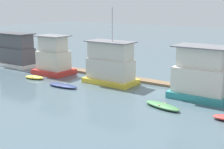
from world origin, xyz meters
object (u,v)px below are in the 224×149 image
Objects in this scene: dinghy_yellow at (34,77)px; mooring_post_far_right at (37,63)px; houseboat_white at (16,51)px; houseboat_red at (53,58)px; houseboat_yellow at (110,64)px; dinghy_green at (162,106)px; dinghy_navy at (63,86)px; houseboat_teal at (201,75)px.

mooring_post_far_right is (-5.86, 5.76, 0.44)m from dinghy_yellow.
mooring_post_far_right is (3.27, 1.33, -1.73)m from houseboat_white.
houseboat_red is 9.49m from houseboat_yellow.
houseboat_yellow reaches higher than dinghy_green.
mooring_post_far_right reaches higher than dinghy_navy.
houseboat_teal reaches higher than dinghy_green.
houseboat_teal reaches higher than dinghy_navy.
houseboat_white is 5.44× the size of mooring_post_far_right.
houseboat_teal reaches higher than mooring_post_far_right.
dinghy_navy is 1.00× the size of dinghy_green.
dinghy_navy is (-3.43, -4.81, -2.19)m from houseboat_yellow.
dinghy_yellow is at bearing -44.48° from mooring_post_far_right.
houseboat_teal is at bearing 1.12° from houseboat_red.
dinghy_yellow is 8.23m from mooring_post_far_right.
houseboat_white is at bearing -157.90° from mooring_post_far_right.
houseboat_yellow is (9.49, 0.24, 0.10)m from houseboat_red.
houseboat_teal is at bearing 0.82° from houseboat_yellow.
houseboat_yellow is at bearing -179.18° from houseboat_teal.
dinghy_yellow is 0.71× the size of dinghy_green.
dinghy_navy is (15.07, -5.34, -2.18)m from houseboat_white.
houseboat_yellow is 3.13× the size of dinghy_yellow.
dinghy_green is (27.93, -5.48, -2.15)m from houseboat_white.
dinghy_green reaches higher than dinghy_yellow.
houseboat_teal reaches higher than dinghy_yellow.
dinghy_yellow is 18.82m from dinghy_green.
houseboat_yellow is 15.43m from mooring_post_far_right.
houseboat_yellow is at bearing -6.96° from mooring_post_far_right.
dinghy_green is 3.19× the size of mooring_post_far_right.
mooring_post_far_right is at bearing 159.89° from houseboat_red.
houseboat_white is at bearing 179.29° from houseboat_teal.
dinghy_navy is at bearing -37.02° from houseboat_red.
houseboat_teal is 4.57× the size of mooring_post_far_right.
houseboat_yellow is 11.21m from houseboat_teal.
houseboat_red is 20.70m from houseboat_teal.
dinghy_green is (9.43, -4.95, -2.16)m from houseboat_yellow.
houseboat_teal is 1.44× the size of dinghy_navy.
houseboat_teal reaches higher than houseboat_white.
houseboat_white is at bearing 175.10° from houseboat_red.
dinghy_navy is 3.18× the size of mooring_post_far_right.
houseboat_white is at bearing 168.91° from dinghy_green.
houseboat_white is 1.71× the size of dinghy_green.
dinghy_green is at bearing -13.96° from houseboat_red.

